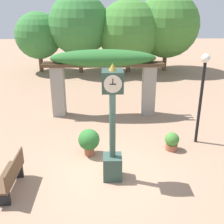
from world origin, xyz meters
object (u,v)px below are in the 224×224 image
potted_plant_near_right (89,140)px  lamp_post (203,84)px  pedestal_clock (112,128)px  potted_plant_near_left (172,141)px  park_bench (11,176)px

potted_plant_near_right → lamp_post: size_ratio=0.29×
pedestal_clock → potted_plant_near_left: 2.80m
pedestal_clock → lamp_post: bearing=34.7°
pedestal_clock → lamp_post: size_ratio=1.05×
lamp_post → park_bench: bearing=-155.5°
potted_plant_near_left → lamp_post: lamp_post is taller
potted_plant_near_left → park_bench: (-4.64, -2.03, 0.12)m
park_bench → lamp_post: lamp_post is taller
potted_plant_near_right → lamp_post: (3.69, 0.80, 1.59)m
potted_plant_near_left → potted_plant_near_right: (-2.71, -0.26, 0.19)m
park_bench → potted_plant_near_left: bearing=113.6°
pedestal_clock → lamp_post: (2.98, 2.07, 0.57)m
potted_plant_near_right → park_bench: 2.61m
pedestal_clock → potted_plant_near_right: pedestal_clock is taller
potted_plant_near_right → park_bench: park_bench is taller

